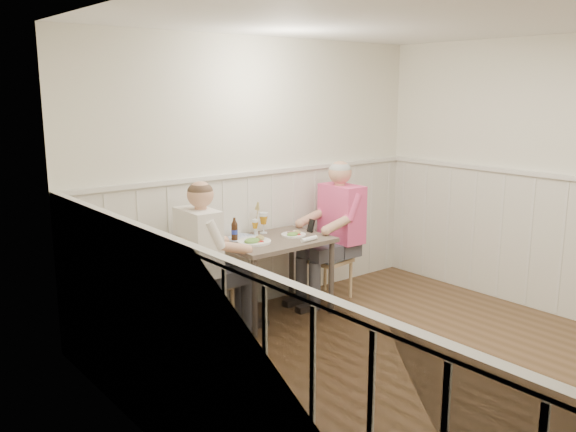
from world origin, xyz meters
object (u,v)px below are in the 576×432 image
(beer_bottle, at_px, (234,230))
(chair_right, at_px, (331,254))
(man_in_pink, at_px, (338,241))
(dining_table, at_px, (275,249))
(diner_cream, at_px, (204,272))
(grass_vase, at_px, (256,219))
(chair_left, at_px, (197,282))

(beer_bottle, bearing_deg, chair_right, -6.42)
(man_in_pink, bearing_deg, dining_table, 178.91)
(diner_cream, relative_size, beer_bottle, 6.49)
(diner_cream, relative_size, grass_vase, 4.18)
(chair_left, distance_m, beer_bottle, 0.62)
(grass_vase, bearing_deg, man_in_pink, -17.09)
(chair_left, height_order, man_in_pink, man_in_pink)
(chair_left, relative_size, beer_bottle, 4.20)
(diner_cream, bearing_deg, man_in_pink, -0.08)
(dining_table, height_order, diner_cream, diner_cream)
(dining_table, bearing_deg, chair_left, 177.48)
(diner_cream, distance_m, beer_bottle, 0.56)
(chair_right, height_order, diner_cream, diner_cream)
(chair_left, height_order, beer_bottle, beer_bottle)
(diner_cream, height_order, beer_bottle, diner_cream)
(chair_right, bearing_deg, beer_bottle, 173.58)
(chair_left, bearing_deg, beer_bottle, 16.58)
(chair_right, height_order, man_in_pink, man_in_pink)
(grass_vase, bearing_deg, beer_bottle, -168.10)
(man_in_pink, bearing_deg, chair_right, 108.47)
(man_in_pink, bearing_deg, grass_vase, 162.91)
(dining_table, distance_m, chair_right, 0.80)
(chair_right, distance_m, diner_cream, 1.55)
(man_in_pink, relative_size, diner_cream, 1.04)
(beer_bottle, relative_size, grass_vase, 0.64)
(man_in_pink, distance_m, diner_cream, 1.57)
(man_in_pink, height_order, diner_cream, man_in_pink)
(dining_table, xyz_separation_m, chair_left, (-0.81, 0.04, -0.17))
(dining_table, bearing_deg, chair_right, 4.27)
(chair_left, xyz_separation_m, diner_cream, (0.04, -0.05, 0.10))
(man_in_pink, height_order, beer_bottle, man_in_pink)
(beer_bottle, height_order, grass_vase, grass_vase)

